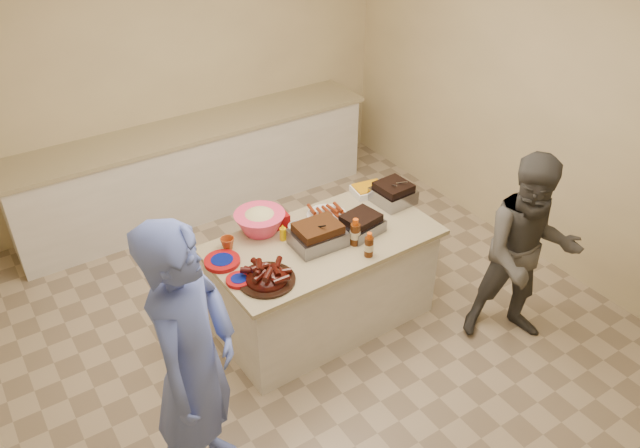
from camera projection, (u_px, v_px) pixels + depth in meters
room at (317, 333)px, 4.85m from camera, size 4.50×5.00×2.70m
back_counter at (196, 169)px, 6.14m from camera, size 3.60×0.64×0.90m
island at (323, 320)px, 4.98m from camera, size 1.70×0.92×0.79m
rib_platter at (267, 281)px, 4.13m from camera, size 0.43×0.43×0.15m
pulled_pork_tray at (318, 244)px, 4.48m from camera, size 0.38×0.29×0.11m
brisket_tray at (360, 232)px, 4.61m from camera, size 0.34×0.30×0.09m
roasting_pan at (393, 202)px, 4.96m from camera, size 0.30×0.30×0.11m
coleslaw_bowl at (260, 231)px, 4.62m from camera, size 0.39×0.39×0.26m
sausage_plate at (327, 216)px, 4.79m from camera, size 0.32×0.32×0.05m
mac_cheese_dish at (369, 193)px, 5.08m from camera, size 0.29×0.23×0.07m
bbq_bottle_a at (355, 244)px, 4.48m from camera, size 0.07×0.07×0.21m
bbq_bottle_b at (368, 256)px, 4.37m from camera, size 0.07×0.07×0.19m
mustard_bottle at (283, 240)px, 4.53m from camera, size 0.05×0.05×0.13m
sauce_bowl at (298, 231)px, 4.62m from camera, size 0.15×0.05×0.15m
plate_stack_large at (222, 263)px, 4.29m from camera, size 0.25×0.25×0.03m
plate_stack_small at (239, 281)px, 4.13m from camera, size 0.18×0.18×0.02m
plastic_cup at (228, 249)px, 4.43m from camera, size 0.10×0.10×0.10m
basket_stack at (274, 226)px, 4.67m from camera, size 0.22×0.17×0.10m
guest_gray at (510, 332)px, 4.87m from camera, size 1.46×1.69×0.58m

